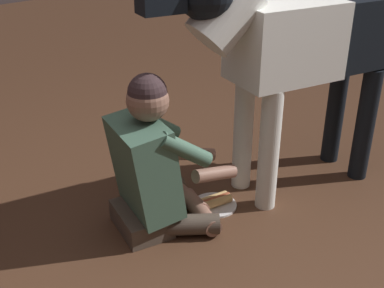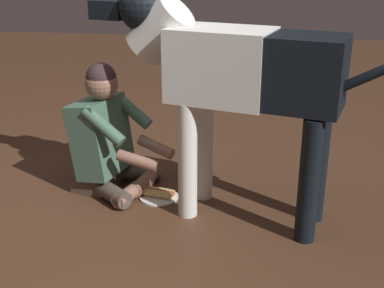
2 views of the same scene
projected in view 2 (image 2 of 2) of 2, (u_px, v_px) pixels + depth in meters
The scene contains 4 objects.
ground_plane at pixel (100, 224), 2.99m from camera, with size 13.67×13.67×0.00m, color #492E1E.
person_sitting_on_floor at pixel (107, 139), 3.31m from camera, with size 0.69×0.58×0.86m.
large_dog at pixel (232, 73), 2.81m from camera, with size 1.66×0.62×1.37m.
hot_dog_on_plate at pixel (159, 194), 3.30m from camera, with size 0.26×0.26×0.06m.
Camera 2 is at (-0.91, 2.51, 1.53)m, focal length 47.18 mm.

